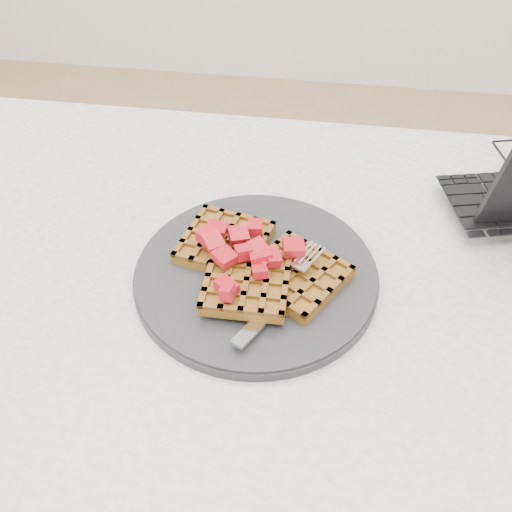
{
  "coord_description": "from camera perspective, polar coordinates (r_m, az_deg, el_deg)",
  "views": [
    {
      "loc": [
        -0.0,
        -0.46,
        1.27
      ],
      "look_at": [
        -0.07,
        0.02,
        0.79
      ],
      "focal_mm": 40.0,
      "sensor_mm": 36.0,
      "label": 1
    }
  ],
  "objects": [
    {
      "name": "strawberry_pile",
      "position": [
        0.67,
        0.0,
        0.85
      ],
      "size": [
        0.15,
        0.15,
        0.02
      ],
      "primitive_type": null,
      "color": "#94000E",
      "rests_on": "waffles"
    },
    {
      "name": "plate",
      "position": [
        0.71,
        0.0,
        -1.85
      ],
      "size": [
        0.3,
        0.3,
        0.02
      ],
      "primitive_type": "cylinder",
      "color": "#242427",
      "rests_on": "table"
    },
    {
      "name": "fork",
      "position": [
        0.66,
        2.96,
        -3.67
      ],
      "size": [
        0.1,
        0.17,
        0.02
      ],
      "primitive_type": null,
      "rotation": [
        0.0,
        0.0,
        -0.47
      ],
      "color": "silver",
      "rests_on": "plate"
    },
    {
      "name": "waffles",
      "position": [
        0.69,
        -0.03,
        -0.98
      ],
      "size": [
        0.23,
        0.18,
        0.03
      ],
      "color": "#915D1E",
      "rests_on": "plate"
    },
    {
      "name": "table",
      "position": [
        0.78,
        5.26,
        -9.6
      ],
      "size": [
        1.2,
        0.8,
        0.75
      ],
      "color": "white",
      "rests_on": "ground"
    }
  ]
}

